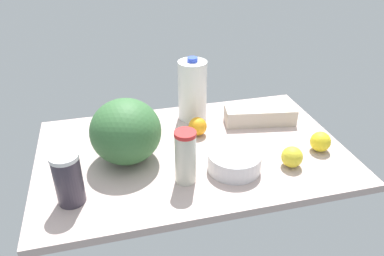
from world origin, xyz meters
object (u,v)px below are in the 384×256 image
mixing_bowl (234,161)px  tumbler_cup (185,157)px  orange_loose (198,126)px  lemon_beside_bowl (292,157)px  shaker_bottle (68,179)px  milk_jug (192,90)px  lemon_far_back (320,142)px  egg_carton (260,115)px  watermelon (126,131)px

mixing_bowl → tumbler_cup: size_ratio=0.98×
mixing_bowl → orange_loose: orange_loose is taller
mixing_bowl → lemon_beside_bowl: bearing=-8.8°
shaker_bottle → lemon_beside_bowl: (78.36, 0.36, -5.14)cm
milk_jug → lemon_far_back: 58.09cm
egg_carton → lemon_far_back: lemon_far_back is taller
lemon_far_back → milk_jug: bearing=136.8°
egg_carton → shaker_bottle: shaker_bottle is taller
tumbler_cup → lemon_far_back: 56.25cm
watermelon → orange_loose: bearing=19.2°
watermelon → egg_carton: size_ratio=0.85×
tumbler_cup → milk_jug: size_ratio=0.69×
shaker_bottle → milk_jug: (52.25, 46.33, 4.40)cm
tumbler_cup → milk_jug: 47.07cm
milk_jug → orange_loose: (-1.74, -15.67, -9.58)cm
milk_jug → lemon_far_back: milk_jug is taller
mixing_bowl → watermelon: (-36.93, 16.42, 8.69)cm
shaker_bottle → lemon_beside_bowl: shaker_bottle is taller
orange_loose → lemon_far_back: bearing=-28.4°
lemon_far_back → egg_carton: bearing=117.6°
tumbler_cup → lemon_beside_bowl: bearing=-1.6°
egg_carton → lemon_far_back: (13.98, -26.74, 0.38)cm
watermelon → lemon_beside_bowl: (58.16, -19.72, -8.20)cm
egg_carton → orange_loose: (-29.57, -3.21, 0.29)cm
watermelon → shaker_bottle: size_ratio=1.45×
mixing_bowl → watermelon: 41.34cm
lemon_beside_bowl → orange_loose: bearing=132.6°
shaker_bottle → orange_loose: shaker_bottle is taller
mixing_bowl → orange_loose: (-6.62, 27.00, 0.44)cm
lemon_far_back → tumbler_cup: bearing=-174.2°
egg_carton → lemon_beside_bowl: bearing=-83.4°
mixing_bowl → shaker_bottle: size_ratio=1.08×
tumbler_cup → lemon_beside_bowl: (39.95, -1.12, -5.99)cm
shaker_bottle → lemon_far_back: size_ratio=2.27×
watermelon → orange_loose: (30.31, 10.58, -8.25)cm
tumbler_cup → orange_loose: tumbler_cup is taller
watermelon → mixing_bowl: bearing=-24.0°
egg_carton → lemon_beside_bowl: lemon_beside_bowl is taller
watermelon → lemon_beside_bowl: size_ratio=3.33×
mixing_bowl → lemon_far_back: (36.92, 3.48, 0.52)cm
mixing_bowl → watermelon: size_ratio=0.74×
orange_loose → egg_carton: bearing=6.2°
shaker_bottle → milk_jug: bearing=41.6°
mixing_bowl → watermelon: bearing=156.0°
watermelon → shaker_bottle: watermelon is taller
egg_carton → orange_loose: orange_loose is taller
lemon_far_back → orange_loose: bearing=151.6°
watermelon → orange_loose: 33.14cm
milk_jug → lemon_beside_bowl: (26.11, -45.97, -9.54)cm
orange_loose → tumbler_cup: bearing=-112.5°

